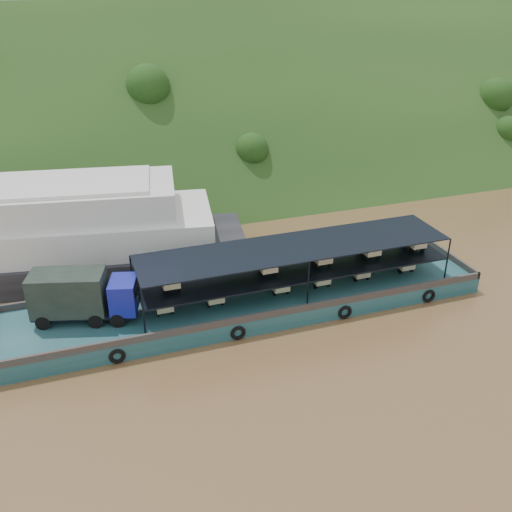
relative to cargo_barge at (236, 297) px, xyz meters
name	(u,v)px	position (x,y,z in m)	size (l,w,h in m)	color
ground	(295,308)	(4.25, -1.02, -1.16)	(160.00, 160.00, 0.00)	brown
hillside	(186,168)	(4.25, 34.98, -1.16)	(140.00, 28.00, 28.00)	#173312
cargo_barge	(236,297)	(0.00, 0.00, 0.00)	(35.00, 7.18, 4.71)	#15454B
passenger_ferry	(9,237)	(-15.39, 11.45, 2.17)	(39.02, 15.71, 7.69)	black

